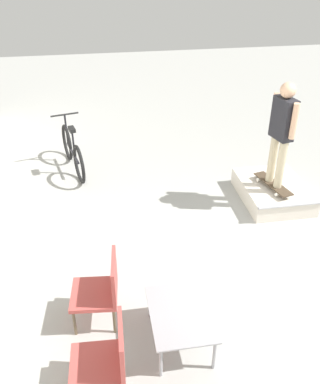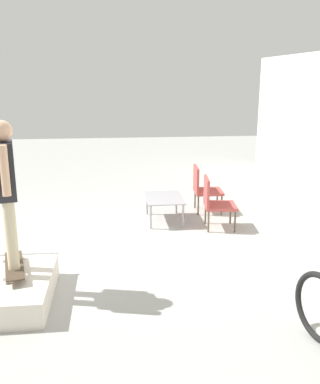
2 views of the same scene
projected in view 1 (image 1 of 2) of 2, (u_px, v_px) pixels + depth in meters
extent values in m
plane|color=#A8A8A3|center=(271.00, 260.00, 5.93)|extent=(24.00, 24.00, 0.00)
cube|color=silver|center=(273.00, 191.00, 7.20)|extent=(1.30, 1.03, 0.29)
cylinder|color=#B7B7BC|center=(290.00, 205.00, 6.57)|extent=(0.05, 1.03, 0.05)
cube|color=#473828|center=(273.00, 184.00, 6.95)|extent=(0.84, 0.39, 0.02)
cylinder|color=white|center=(258.00, 180.00, 7.13)|extent=(0.06, 0.04, 0.05)
cylinder|color=white|center=(269.00, 177.00, 7.21)|extent=(0.06, 0.04, 0.05)
cylinder|color=white|center=(276.00, 195.00, 6.74)|extent=(0.06, 0.04, 0.05)
cylinder|color=white|center=(288.00, 192.00, 6.81)|extent=(0.06, 0.04, 0.05)
cylinder|color=#C6B793|center=(281.00, 164.00, 6.65)|extent=(0.13, 0.13, 0.80)
cylinder|color=#C6B793|center=(273.00, 158.00, 6.83)|extent=(0.13, 0.13, 0.80)
cube|color=#232328|center=(284.00, 119.00, 6.36)|extent=(0.42, 0.28, 0.63)
cylinder|color=#D8A884|center=(294.00, 121.00, 6.15)|extent=(0.09, 0.09, 0.54)
cylinder|color=#D8A884|center=(274.00, 110.00, 6.53)|extent=(0.09, 0.09, 0.54)
sphere|color=#D8A884|center=(288.00, 90.00, 6.13)|extent=(0.23, 0.23, 0.23)
cube|color=#9E9EA3|center=(180.00, 313.00, 4.55)|extent=(0.90, 0.65, 0.02)
cylinder|color=#9E9EA3|center=(214.00, 355.00, 4.37)|extent=(0.04, 0.04, 0.42)
cylinder|color=#9E9EA3|center=(196.00, 298.00, 5.04)|extent=(0.04, 0.04, 0.42)
cylinder|color=#9E9EA3|center=(161.00, 362.00, 4.29)|extent=(0.04, 0.04, 0.42)
cylinder|color=#9E9EA3|center=(150.00, 303.00, 4.97)|extent=(0.04, 0.04, 0.42)
cylinder|color=brown|center=(77.00, 361.00, 4.33)|extent=(0.03, 0.03, 0.37)
cylinder|color=brown|center=(121.00, 357.00, 4.37)|extent=(0.03, 0.03, 0.37)
cube|color=#B74C47|center=(97.00, 365.00, 4.05)|extent=(0.55, 0.55, 0.05)
cube|color=#B74C47|center=(121.00, 345.00, 3.94)|extent=(0.52, 0.07, 0.46)
cylinder|color=brown|center=(78.00, 294.00, 5.12)|extent=(0.03, 0.03, 0.37)
cylinder|color=brown|center=(75.00, 323.00, 4.75)|extent=(0.03, 0.03, 0.37)
cylinder|color=brown|center=(115.00, 292.00, 5.15)|extent=(0.03, 0.03, 0.37)
cylinder|color=brown|center=(114.00, 321.00, 4.77)|extent=(0.03, 0.03, 0.37)
cube|color=#B74C47|center=(94.00, 294.00, 4.84)|extent=(0.57, 0.57, 0.05)
cube|color=#B74C47|center=(114.00, 276.00, 4.72)|extent=(0.52, 0.09, 0.46)
torus|color=black|center=(67.00, 142.00, 8.36)|extent=(0.70, 0.22, 0.70)
torus|color=black|center=(79.00, 164.00, 7.58)|extent=(0.70, 0.22, 0.70)
cylinder|color=black|center=(73.00, 153.00, 7.97)|extent=(0.88, 0.25, 0.04)
cylinder|color=black|center=(74.00, 144.00, 7.70)|extent=(0.04, 0.04, 0.52)
cube|color=black|center=(72.00, 129.00, 7.54)|extent=(0.24, 0.15, 0.06)
cylinder|color=black|center=(66.00, 130.00, 8.12)|extent=(0.04, 0.04, 0.61)
cylinder|color=black|center=(65.00, 115.00, 7.96)|extent=(0.15, 0.51, 0.03)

